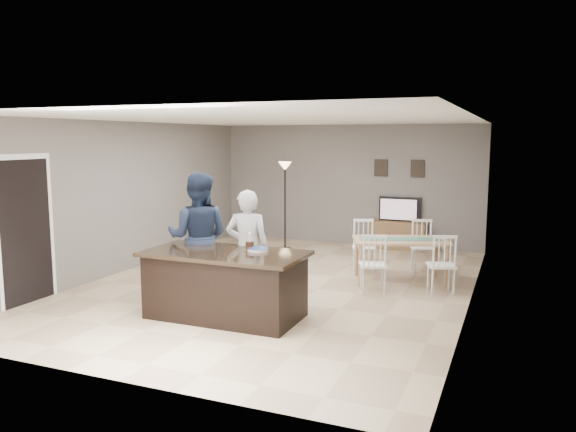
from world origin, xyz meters
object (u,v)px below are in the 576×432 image
at_px(kitchen_island, 225,284).
at_px(birthday_cake, 250,246).
at_px(television, 399,209).
at_px(floor_lamp, 285,182).
at_px(dining_table, 400,247).
at_px(man, 198,237).
at_px(woman, 248,249).
at_px(plate_stack, 258,250).
at_px(tv_console, 398,235).

relative_size(kitchen_island, birthday_cake, 8.90).
height_order(television, floor_lamp, floor_lamp).
distance_m(birthday_cake, dining_table, 3.00).
bearing_deg(man, woman, 162.16).
bearing_deg(television, woman, 77.41).
xyz_separation_m(woman, floor_lamp, (-1.12, 4.05, 0.63)).
distance_m(television, floor_lamp, 2.56).
xyz_separation_m(man, floor_lamp, (-0.31, 4.05, 0.52)).
distance_m(birthday_cake, plate_stack, 0.16).
relative_size(man, dining_table, 0.89).
xyz_separation_m(television, floor_lamp, (-2.26, -1.04, 0.61)).
height_order(woman, plate_stack, woman).
relative_size(kitchen_island, television, 2.35).
height_order(kitchen_island, woman, woman).
height_order(tv_console, television, television).
height_order(tv_console, birthday_cake, birthday_cake).
bearing_deg(birthday_cake, television, 79.97).
bearing_deg(kitchen_island, television, 77.99).
bearing_deg(kitchen_island, birthday_cake, 45.14).
height_order(woman, floor_lamp, floor_lamp).
relative_size(woman, floor_lamp, 0.89).
bearing_deg(man, television, -128.77).
bearing_deg(woman, kitchen_island, 65.38).
bearing_deg(dining_table, plate_stack, -138.99).
relative_size(woman, dining_table, 0.79).
height_order(birthday_cake, plate_stack, birthday_cake).
bearing_deg(kitchen_island, woman, 83.49).
height_order(tv_console, dining_table, dining_table).
height_order(birthday_cake, floor_lamp, floor_lamp).
relative_size(kitchen_island, dining_table, 1.00).
distance_m(television, birthday_cake, 5.48).
bearing_deg(television, dining_table, 101.79).
bearing_deg(tv_console, floor_lamp, -156.73).
relative_size(kitchen_island, man, 1.13).
xyz_separation_m(television, plate_stack, (-0.81, -5.44, 0.06)).
height_order(birthday_cake, dining_table, birthday_cake).
bearing_deg(tv_console, plate_stack, -98.52).
relative_size(television, woman, 0.54).
relative_size(woman, birthday_cake, 6.99).
relative_size(man, birthday_cake, 7.91).
relative_size(dining_table, floor_lamp, 1.13).
distance_m(kitchen_island, television, 5.78).
bearing_deg(kitchen_island, man, 143.64).
height_order(woman, dining_table, woman).
xyz_separation_m(tv_console, woman, (-1.14, -5.02, 0.54)).
xyz_separation_m(kitchen_island, birthday_cake, (0.25, 0.25, 0.50)).
relative_size(television, floor_lamp, 0.48).
bearing_deg(dining_table, television, 81.15).
relative_size(birthday_cake, plate_stack, 0.85).
distance_m(tv_console, plate_stack, 5.47).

